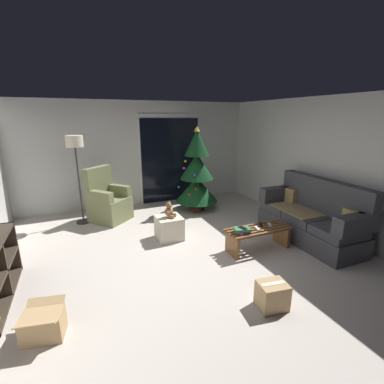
# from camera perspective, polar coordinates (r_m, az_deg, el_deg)

# --- Properties ---
(ground_plane) EXTENTS (7.00, 7.00, 0.00)m
(ground_plane) POSITION_cam_1_polar(r_m,az_deg,el_deg) (4.34, -1.23, -13.79)
(ground_plane) COLOR #BCB2A8
(wall_back) EXTENTS (5.72, 0.12, 2.50)m
(wall_back) POSITION_cam_1_polar(r_m,az_deg,el_deg) (6.77, -11.18, 7.86)
(wall_back) COLOR beige
(wall_back) RESTS_ON ground
(wall_right) EXTENTS (0.12, 6.00, 2.50)m
(wall_right) POSITION_cam_1_polar(r_m,az_deg,el_deg) (5.60, 27.05, 4.86)
(wall_right) COLOR beige
(wall_right) RESTS_ON ground
(patio_door_frame) EXTENTS (1.60, 0.02, 2.20)m
(patio_door_frame) POSITION_cam_1_polar(r_m,az_deg,el_deg) (6.93, -4.61, 7.03)
(patio_door_frame) COLOR silver
(patio_door_frame) RESTS_ON ground
(patio_door_glass) EXTENTS (1.50, 0.02, 2.10)m
(patio_door_glass) POSITION_cam_1_polar(r_m,az_deg,el_deg) (6.92, -4.55, 6.60)
(patio_door_glass) COLOR black
(patio_door_glass) RESTS_ON ground
(couch) EXTENTS (0.82, 1.96, 1.08)m
(couch) POSITION_cam_1_polar(r_m,az_deg,el_deg) (5.26, 23.96, -5.00)
(couch) COLOR #3D3D42
(couch) RESTS_ON ground
(coffee_table) EXTENTS (1.10, 0.40, 0.38)m
(coffee_table) POSITION_cam_1_polar(r_m,az_deg,el_deg) (4.61, 13.81, -8.85)
(coffee_table) COLOR brown
(coffee_table) RESTS_ON ground
(remote_silver) EXTENTS (0.11, 0.16, 0.02)m
(remote_silver) POSITION_cam_1_polar(r_m,az_deg,el_deg) (4.71, 16.08, -6.67)
(remote_silver) COLOR #ADADB2
(remote_silver) RESTS_ON coffee_table
(remote_white) EXTENTS (0.08, 0.16, 0.02)m
(remote_white) POSITION_cam_1_polar(r_m,az_deg,el_deg) (4.51, 13.62, -7.50)
(remote_white) COLOR silver
(remote_white) RESTS_ON coffee_table
(remote_black) EXTENTS (0.12, 0.16, 0.02)m
(remote_black) POSITION_cam_1_polar(r_m,az_deg,el_deg) (4.67, 14.36, -6.76)
(remote_black) COLOR black
(remote_black) RESTS_ON coffee_table
(book_stack) EXTENTS (0.28, 0.22, 0.08)m
(book_stack) POSITION_cam_1_polar(r_m,az_deg,el_deg) (4.31, 10.58, -7.96)
(book_stack) COLOR #6B3D7A
(book_stack) RESTS_ON coffee_table
(cell_phone) EXTENTS (0.09, 0.15, 0.01)m
(cell_phone) POSITION_cam_1_polar(r_m,az_deg,el_deg) (4.29, 10.70, -7.45)
(cell_phone) COLOR black
(cell_phone) RESTS_ON book_stack
(christmas_tree) EXTENTS (0.97, 0.97, 1.94)m
(christmas_tree) POSITION_cam_1_polar(r_m,az_deg,el_deg) (6.20, 1.00, 3.80)
(christmas_tree) COLOR #4C1E19
(christmas_tree) RESTS_ON ground
(armchair) EXTENTS (0.97, 0.97, 1.13)m
(armchair) POSITION_cam_1_polar(r_m,az_deg,el_deg) (5.96, -17.35, -1.99)
(armchair) COLOR olive
(armchair) RESTS_ON ground
(floor_lamp) EXTENTS (0.32, 0.32, 1.78)m
(floor_lamp) POSITION_cam_1_polar(r_m,az_deg,el_deg) (5.77, -23.42, 8.13)
(floor_lamp) COLOR #2D2D30
(floor_lamp) RESTS_ON ground
(ottoman) EXTENTS (0.44, 0.44, 0.41)m
(ottoman) POSITION_cam_1_polar(r_m,az_deg,el_deg) (4.91, -4.84, -7.54)
(ottoman) COLOR beige
(ottoman) RESTS_ON ground
(teddy_bear_chestnut) EXTENTS (0.22, 0.21, 0.29)m
(teddy_bear_chestnut) POSITION_cam_1_polar(r_m,az_deg,el_deg) (4.79, -4.81, -3.96)
(teddy_bear_chestnut) COLOR brown
(teddy_bear_chestnut) RESTS_ON ottoman
(cardboard_box_taped_mid_floor) EXTENTS (0.36, 0.31, 0.31)m
(cardboard_box_taped_mid_floor) POSITION_cam_1_polar(r_m,az_deg,el_deg) (3.44, 16.57, -20.19)
(cardboard_box_taped_mid_floor) COLOR tan
(cardboard_box_taped_mid_floor) RESTS_ON ground
(cardboard_box_open_near_shelf) EXTENTS (0.44, 0.49, 0.32)m
(cardboard_box_open_near_shelf) POSITION_cam_1_polar(r_m,az_deg,el_deg) (3.32, -28.91, -23.40)
(cardboard_box_open_near_shelf) COLOR tan
(cardboard_box_open_near_shelf) RESTS_ON ground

